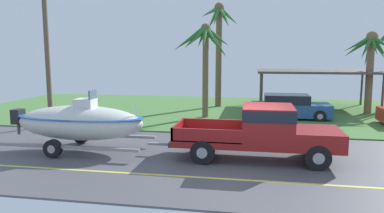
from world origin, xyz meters
TOP-DOWN VIEW (x-y plane):
  - ground at (0.00, 8.38)m, footprint 36.00×22.00m
  - pickup_truck_towing at (0.73, 0.39)m, footprint 5.78×1.99m
  - boat_on_trailer at (-6.12, 0.39)m, footprint 6.26×2.32m
  - parked_sedan_far at (2.21, 8.70)m, footprint 4.31×1.88m
  - carport_awning at (4.21, 12.92)m, footprint 7.51×4.84m
  - palm_tree_near_left at (-2.53, 8.16)m, footprint 3.27×2.80m
  - palm_tree_near_right at (-2.20, 12.71)m, footprint 2.69×3.03m
  - palm_tree_mid at (7.01, 11.29)m, footprint 3.06×2.76m
  - utility_pole at (-9.80, 4.45)m, footprint 0.24×1.80m

SIDE VIEW (x-z plane):
  - ground at x=0.00m, z-range -0.07..0.04m
  - parked_sedan_far at x=2.21m, z-range -0.02..1.36m
  - pickup_truck_towing at x=0.73m, z-range 0.10..1.97m
  - boat_on_trailer at x=-6.12m, z-range -0.07..2.23m
  - carport_awning at x=4.21m, z-range 1.16..3.73m
  - palm_tree_mid at x=7.01m, z-range 1.11..6.08m
  - utility_pole at x=-9.80m, z-range 0.15..7.50m
  - palm_tree_near_left at x=-2.53m, z-range 1.45..6.75m
  - palm_tree_near_right at x=-2.20m, z-range 1.51..8.54m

